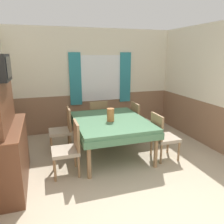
{
  "coord_description": "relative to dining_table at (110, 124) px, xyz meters",
  "views": [
    {
      "loc": [
        -1.3,
        -1.59,
        1.98
      ],
      "look_at": [
        -0.03,
        2.32,
        0.88
      ],
      "focal_mm": 35.0,
      "sensor_mm": 36.0,
      "label": 1
    }
  ],
  "objects": [
    {
      "name": "chair_head_window",
      "position": [
        0.0,
        1.04,
        -0.15
      ],
      "size": [
        0.44,
        0.44,
        0.9
      ],
      "color": "#93704C",
      "rests_on": "ground_plane"
    },
    {
      "name": "chair_left_near",
      "position": [
        -0.88,
        -0.5,
        -0.15
      ],
      "size": [
        0.44,
        0.44,
        0.9
      ],
      "rotation": [
        0.0,
        0.0,
        1.57
      ],
      "color": "#93704C",
      "rests_on": "ground_plane"
    },
    {
      "name": "vase",
      "position": [
        -0.03,
        -0.09,
        0.22
      ],
      "size": [
        0.14,
        0.14,
        0.25
      ],
      "color": "#B26B38",
      "rests_on": "dining_table"
    },
    {
      "name": "wall_right",
      "position": [
        2.17,
        -0.35,
        0.67
      ],
      "size": [
        0.05,
        4.33,
        2.6
      ],
      "color": "silver",
      "rests_on": "ground_plane"
    },
    {
      "name": "chair_right_near",
      "position": [
        0.88,
        -0.5,
        -0.15
      ],
      "size": [
        0.44,
        0.44,
        0.9
      ],
      "rotation": [
        0.0,
        0.0,
        4.71
      ],
      "color": "#93704C",
      "rests_on": "ground_plane"
    },
    {
      "name": "sideboard",
      "position": [
        -1.79,
        -0.55,
        0.06
      ],
      "size": [
        0.46,
        1.43,
        1.62
      ],
      "color": "brown",
      "rests_on": "ground_plane"
    },
    {
      "name": "dining_table",
      "position": [
        0.0,
        0.0,
        0.0
      ],
      "size": [
        1.4,
        1.72,
        0.73
      ],
      "color": "#4C7A56",
      "rests_on": "ground_plane"
    },
    {
      "name": "chair_right_far",
      "position": [
        0.88,
        0.5,
        -0.15
      ],
      "size": [
        0.44,
        0.44,
        0.9
      ],
      "rotation": [
        0.0,
        0.0,
        4.71
      ],
      "color": "#93704C",
      "rests_on": "ground_plane"
    },
    {
      "name": "wall_back",
      "position": [
        0.08,
        1.63,
        0.67
      ],
      "size": [
        4.57,
        0.09,
        2.6
      ],
      "color": "silver",
      "rests_on": "ground_plane"
    },
    {
      "name": "chair_left_far",
      "position": [
        -0.88,
        0.5,
        -0.15
      ],
      "size": [
        0.44,
        0.44,
        0.9
      ],
      "rotation": [
        0.0,
        0.0,
        1.57
      ],
      "color": "#93704C",
      "rests_on": "ground_plane"
    }
  ]
}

